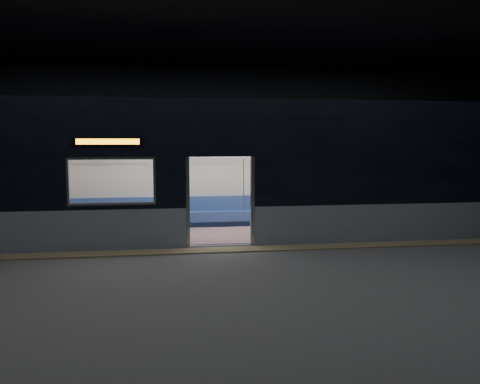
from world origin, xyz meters
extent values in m
cube|color=#47494C|center=(0.00, 0.00, -0.01)|extent=(24.00, 14.00, 0.01)
cube|color=black|center=(0.00, 0.00, 4.98)|extent=(24.00, 14.00, 0.04)
cube|color=black|center=(0.00, 6.98, 2.50)|extent=(24.00, 0.04, 5.00)
cube|color=black|center=(0.00, -6.98, 2.50)|extent=(24.00, 0.04, 5.00)
cube|color=#8C7F59|center=(0.00, 0.55, 0.01)|extent=(22.80, 0.50, 0.03)
cube|color=gray|center=(4.85, 1.06, 0.45)|extent=(8.30, 0.12, 0.90)
cube|color=black|center=(4.85, 1.06, 2.05)|extent=(8.30, 0.12, 2.30)
cube|color=black|center=(0.00, 1.06, 2.62)|extent=(1.40, 0.12, 1.15)
cube|color=#B7BABC|center=(-0.74, 1.06, 1.02)|extent=(0.08, 0.14, 2.05)
cube|color=#B7BABC|center=(0.74, 1.06, 1.02)|extent=(0.08, 0.14, 2.05)
cube|color=black|center=(-2.45, 0.98, 2.39)|extent=(1.50, 0.04, 0.18)
cube|color=#FF9B02|center=(-2.45, 0.97, 2.39)|extent=(1.34, 0.03, 0.12)
cube|color=beige|center=(0.00, 3.94, 1.60)|extent=(18.00, 0.12, 3.20)
cube|color=black|center=(0.00, 2.50, 3.28)|extent=(18.00, 3.00, 0.15)
cube|color=gray|center=(0.00, 2.50, 0.02)|extent=(17.76, 2.76, 0.04)
cube|color=beige|center=(0.00, 2.50, 2.35)|extent=(17.76, 2.76, 0.10)
cube|color=#313E8E|center=(0.00, 3.62, 0.24)|extent=(11.00, 0.48, 0.41)
cube|color=#313E8E|center=(0.00, 3.81, 0.65)|extent=(11.00, 0.10, 0.40)
cube|color=#755561|center=(-3.30, 1.41, 0.24)|extent=(4.40, 0.48, 0.41)
cube|color=#755561|center=(3.30, 1.41, 0.24)|extent=(4.40, 0.48, 0.41)
cylinder|color=silver|center=(-0.95, 1.37, 1.17)|extent=(0.04, 0.04, 2.26)
cylinder|color=silver|center=(-0.95, 3.63, 1.17)|extent=(0.04, 0.04, 2.26)
cylinder|color=silver|center=(0.95, 1.37, 1.17)|extent=(0.04, 0.04, 2.26)
cylinder|color=silver|center=(0.95, 3.63, 1.17)|extent=(0.04, 0.04, 2.26)
cylinder|color=silver|center=(0.00, 3.58, 1.95)|extent=(11.00, 0.03, 0.03)
cube|color=black|center=(2.71, 3.41, 0.52)|extent=(0.16, 0.43, 0.15)
cube|color=black|center=(2.90, 3.41, 0.52)|extent=(0.16, 0.43, 0.15)
cylinder|color=black|center=(2.71, 3.21, 0.26)|extent=(0.10, 0.10, 0.43)
cylinder|color=black|center=(2.90, 3.21, 0.26)|extent=(0.10, 0.10, 0.43)
cube|color=#D35A73|center=(2.81, 3.59, 0.54)|extent=(0.37, 0.20, 0.19)
cylinder|color=#D35A73|center=(2.81, 3.62, 0.87)|extent=(0.37, 0.37, 0.48)
sphere|color=tan|center=(2.81, 3.60, 1.21)|extent=(0.19, 0.19, 0.19)
sphere|color=black|center=(2.81, 3.64, 1.25)|extent=(0.20, 0.20, 0.20)
cube|color=black|center=(2.78, 3.34, 0.66)|extent=(0.31, 0.29, 0.12)
cube|color=white|center=(4.66, 3.85, 1.47)|extent=(0.98, 0.03, 0.63)
camera|label=1|loc=(-1.30, -10.34, 2.42)|focal=38.00mm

